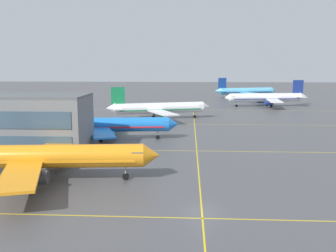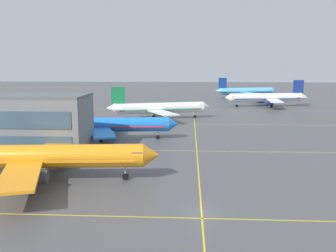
# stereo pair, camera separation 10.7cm
# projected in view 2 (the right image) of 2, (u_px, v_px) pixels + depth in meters

# --- Properties ---
(ground_plane) EXTENTS (600.00, 600.00, 0.00)m
(ground_plane) POSITION_uv_depth(u_px,v_px,m) (201.00, 212.00, 44.85)
(ground_plane) COLOR #4C4C4F
(airliner_front_gate) EXTENTS (35.05, 30.08, 10.89)m
(airliner_front_gate) POSITION_uv_depth(u_px,v_px,m) (41.00, 157.00, 55.86)
(airliner_front_gate) COLOR orange
(airliner_front_gate) RESTS_ON ground
(airliner_second_row) EXTENTS (32.52, 27.86, 10.11)m
(airliner_second_row) POSITION_uv_depth(u_px,v_px,m) (107.00, 125.00, 85.98)
(airliner_second_row) COLOR blue
(airliner_second_row) RESTS_ON ground
(airliner_third_row) EXTENTS (32.40, 27.65, 10.26)m
(airliner_third_row) POSITION_uv_depth(u_px,v_px,m) (159.00, 108.00, 116.98)
(airliner_third_row) COLOR white
(airliner_third_row) RESTS_ON ground
(airliner_far_left_stand) EXTENTS (33.96, 29.02, 10.56)m
(airliner_far_left_stand) POSITION_uv_depth(u_px,v_px,m) (267.00, 98.00, 150.90)
(airliner_far_left_stand) COLOR white
(airliner_far_left_stand) RESTS_ON ground
(airliner_far_right_stand) EXTENTS (32.02, 27.32, 10.14)m
(airliner_far_right_stand) POSITION_uv_depth(u_px,v_px,m) (246.00, 91.00, 186.43)
(airliner_far_right_stand) COLOR #5BB7E5
(airliner_far_right_stand) RESTS_ON ground
(taxiway_markings) EXTENTS (141.48, 146.11, 0.01)m
(taxiway_markings) POSITION_uv_depth(u_px,v_px,m) (196.00, 135.00, 91.91)
(taxiway_markings) COLOR yellow
(taxiway_markings) RESTS_ON ground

